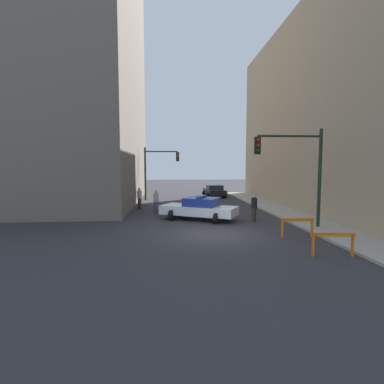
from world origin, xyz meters
name	(u,v)px	position (x,y,z in m)	size (l,w,h in m)	color
ground_plane	(212,234)	(0.00, 0.00, 0.00)	(120.00, 120.00, 0.00)	#2D2D33
sidewalk_right	(332,231)	(6.20, 0.00, 0.06)	(2.40, 44.00, 0.12)	#9E998E
building_corner_left	(57,71)	(-12.00, 14.00, 11.87)	(14.00, 20.00, 23.74)	#6B6056
building_right	(369,111)	(13.40, 8.00, 7.60)	(12.00, 28.00, 15.19)	tan
traffic_light_near	(299,163)	(4.73, 0.88, 3.53)	(3.64, 0.35, 5.20)	black
traffic_light_far	(156,166)	(-3.30, 15.43, 3.40)	(3.44, 0.35, 5.20)	black
police_car	(199,208)	(-0.19, 4.05, 0.72)	(5.02, 3.83, 1.52)	white
parked_car_near	(214,191)	(2.90, 17.96, 0.67)	(2.42, 4.38, 1.31)	black
pedestrian_crossing	(156,201)	(-3.00, 6.89, 0.86)	(0.48, 0.48, 1.66)	#474C66
pedestrian_corner	(139,198)	(-4.41, 9.32, 0.86)	(0.46, 0.46, 1.66)	#382D23
pedestrian_sidewalk	(254,207)	(3.07, 3.23, 0.86)	(0.36, 0.36, 1.66)	#382D23
barrier_front	(333,240)	(3.97, -3.97, 0.62)	(1.60, 0.33, 0.90)	orange
barrier_mid	(297,224)	(3.97, -0.88, 0.62)	(1.60, 0.19, 0.90)	orange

